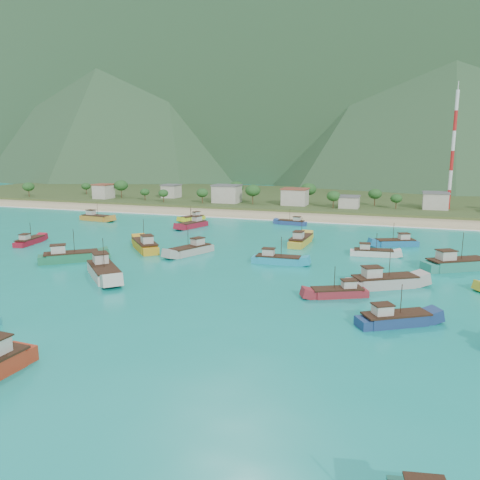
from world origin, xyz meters
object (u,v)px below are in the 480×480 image
(boat_4, at_px, (292,223))
(boat_22, at_px, (277,260))
(radio_tower, at_px, (453,151))
(boat_25, at_px, (301,241))
(boat_1, at_px, (373,253))
(boat_11, at_px, (383,282))
(boat_6, at_px, (70,257))
(boat_14, at_px, (396,243))
(boat_17, at_px, (96,218))
(boat_26, at_px, (456,265))
(boat_24, at_px, (145,246))
(boat_13, at_px, (191,250))
(boat_0, at_px, (193,218))
(boat_29, at_px, (104,272))
(boat_20, at_px, (394,320))
(boat_7, at_px, (338,293))
(boat_27, at_px, (193,225))
(boat_9, at_px, (30,242))

(boat_4, bearing_deg, boat_22, -164.32)
(radio_tower, bearing_deg, boat_25, -117.78)
(boat_1, bearing_deg, boat_11, 0.84)
(boat_6, distance_m, boat_14, 76.96)
(radio_tower, xyz_separation_m, boat_14, (-17.16, -70.07, -22.33))
(boat_17, distance_m, boat_26, 112.71)
(boat_24, bearing_deg, boat_13, -43.93)
(boat_1, bearing_deg, boat_22, -59.87)
(boat_0, distance_m, boat_29, 72.67)
(radio_tower, bearing_deg, boat_20, -97.38)
(boat_20, xyz_separation_m, boat_25, (-23.66, 50.13, 0.20))
(boat_1, xyz_separation_m, boat_25, (-18.04, 7.38, 0.29))
(boat_4, distance_m, boat_14, 40.03)
(boat_1, bearing_deg, boat_17, -111.80)
(boat_0, bearing_deg, boat_1, 174.11)
(boat_11, bearing_deg, boat_17, -147.90)
(boat_0, bearing_deg, boat_24, 125.86)
(boat_4, height_order, boat_17, boat_17)
(boat_6, relative_size, boat_25, 0.96)
(boat_7, height_order, boat_22, boat_22)
(boat_26, bearing_deg, boat_27, -144.26)
(boat_14, bearing_deg, boat_11, 153.15)
(boat_7, bearing_deg, boat_11, -66.75)
(radio_tower, bearing_deg, boat_11, -99.74)
(boat_22, bearing_deg, boat_17, -120.89)
(boat_11, xyz_separation_m, boat_14, (1.39, 37.99, -0.21))
(boat_7, xyz_separation_m, boat_11, (6.71, 7.85, 0.34))
(boat_4, relative_size, boat_14, 0.86)
(radio_tower, bearing_deg, boat_27, -141.40)
(boat_6, distance_m, boat_9, 25.18)
(boat_0, height_order, boat_24, boat_24)
(boat_0, distance_m, boat_20, 103.14)
(boat_20, height_order, boat_26, boat_26)
(boat_22, bearing_deg, boat_25, 175.53)
(boat_27, bearing_deg, boat_26, 174.13)
(boat_7, xyz_separation_m, boat_17, (-88.30, 56.86, 0.23))
(boat_11, relative_size, boat_14, 1.16)
(boat_24, relative_size, boat_25, 0.99)
(boat_0, bearing_deg, boat_14, -174.45)
(boat_9, distance_m, boat_17, 40.01)
(boat_11, bearing_deg, boat_27, -159.45)
(boat_29, bearing_deg, boat_26, 158.23)
(boat_6, height_order, boat_11, boat_11)
(radio_tower, bearing_deg, boat_14, -103.76)
(boat_4, bearing_deg, boat_24, 159.42)
(boat_14, height_order, boat_27, boat_27)
(radio_tower, distance_m, boat_0, 98.33)
(boat_7, relative_size, boat_26, 0.71)
(boat_22, relative_size, boat_27, 0.93)
(boat_14, distance_m, boat_29, 70.61)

